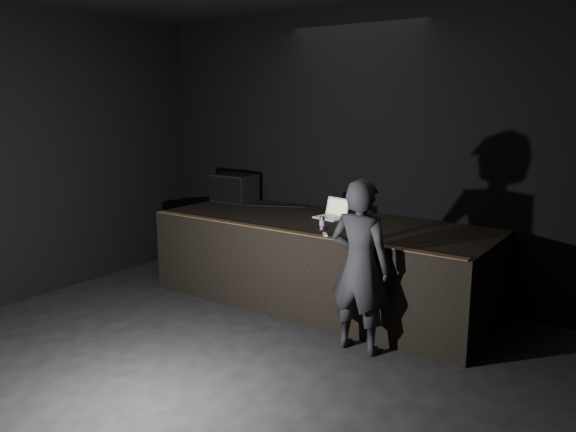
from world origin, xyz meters
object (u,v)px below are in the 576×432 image
(stage_riser, at_px, (321,261))
(person, at_px, (360,266))
(laptop, at_px, (333,213))
(stage_monitor, at_px, (234,188))
(beer_can, at_px, (322,223))

(stage_riser, bearing_deg, person, -43.23)
(laptop, bearing_deg, stage_monitor, -174.92)
(stage_riser, xyz_separation_m, laptop, (0.03, 0.21, 0.56))
(stage_monitor, distance_m, person, 3.02)
(stage_riser, xyz_separation_m, stage_monitor, (-1.67, 0.40, 0.69))
(person, bearing_deg, stage_monitor, -27.28)
(beer_can, bearing_deg, person, -35.68)
(stage_monitor, xyz_separation_m, beer_can, (1.93, -0.81, -0.12))
(stage_monitor, relative_size, person, 0.34)
(stage_monitor, distance_m, laptop, 1.72)
(stage_monitor, bearing_deg, person, -27.35)
(beer_can, height_order, person, person)
(stage_riser, relative_size, stage_monitor, 6.90)
(laptop, relative_size, person, 0.23)
(beer_can, bearing_deg, stage_riser, 122.31)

